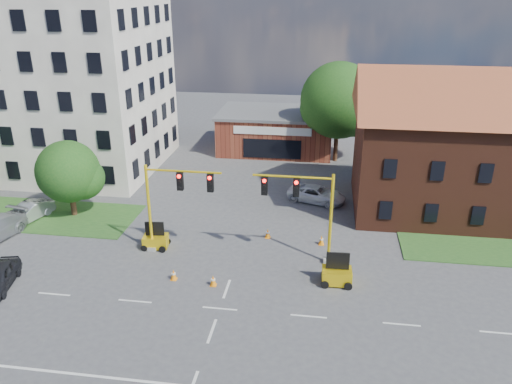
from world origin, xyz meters
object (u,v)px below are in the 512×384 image
trailer_west (156,240)px  trailer_east (337,274)px  signal_mast_east (305,207)px  pickup_white (317,194)px  signal_mast_west (172,199)px

trailer_west → trailer_east: size_ratio=0.93×
signal_mast_east → trailer_east: bearing=-48.5°
trailer_east → trailer_west: bearing=165.2°
pickup_white → trailer_west: bearing=148.4°
signal_mast_east → pickup_white: bearing=86.8°
signal_mast_east → trailer_east: 4.63m
signal_mast_east → trailer_east: signal_mast_east is taller
pickup_white → signal_mast_west: bearing=153.6°
signal_mast_west → trailer_east: signal_mast_west is taller
signal_mast_west → pickup_white: signal_mast_west is taller
signal_mast_east → trailer_east: size_ratio=3.05×
trailer_east → signal_mast_east: bearing=129.3°
signal_mast_west → signal_mast_east: 8.71m
trailer_west → trailer_east: bearing=-19.4°
trailer_east → pickup_white: 12.55m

